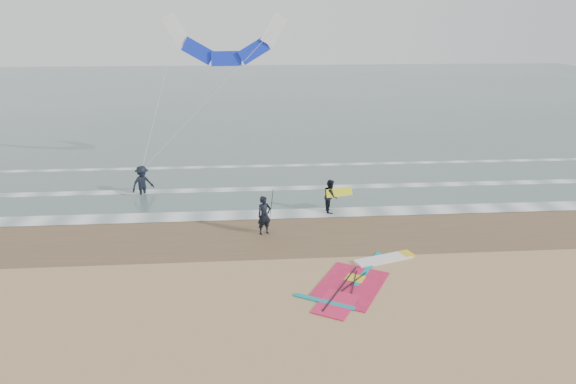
{
  "coord_description": "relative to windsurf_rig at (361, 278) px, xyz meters",
  "views": [
    {
      "loc": [
        -2.87,
        -14.2,
        8.76
      ],
      "look_at": [
        -1.36,
        5.0,
        2.2
      ],
      "focal_mm": 32.0,
      "sensor_mm": 36.0,
      "label": 1
    }
  ],
  "objects": [
    {
      "name": "carried_kiteboard",
      "position": [
        0.34,
        6.54,
        0.98
      ],
      "size": [
        1.3,
        0.51,
        0.39
      ],
      "color": "yellow",
      "rests_on": "ground"
    },
    {
      "name": "surf_kite",
      "position": [
        -5.0,
        14.3,
        7.3
      ],
      "size": [
        7.93,
        4.56,
        7.79
      ],
      "color": "white",
      "rests_on": "ground"
    },
    {
      "name": "person_standing",
      "position": [
        -3.26,
        4.27,
        0.81
      ],
      "size": [
        0.73,
        0.62,
        1.69
      ],
      "primitive_type": "imported",
      "rotation": [
        0.0,
        0.0,
        0.42
      ],
      "color": "black",
      "rests_on": "ground"
    },
    {
      "name": "windsurf_rig",
      "position": [
        0.0,
        0.0,
        0.0
      ],
      "size": [
        4.93,
        4.67,
        0.12
      ],
      "color": "white",
      "rests_on": "ground"
    },
    {
      "name": "held_pole",
      "position": [
        -2.96,
        4.27,
        1.2
      ],
      "size": [
        0.17,
        0.86,
        1.82
      ],
      "color": "black",
      "rests_on": "ground"
    },
    {
      "name": "wet_sand_band",
      "position": [
        -0.97,
        4.27,
        -0.03
      ],
      "size": [
        120.0,
        5.0,
        0.01
      ],
      "primitive_type": "cube",
      "color": "brown",
      "rests_on": "ground"
    },
    {
      "name": "ground",
      "position": [
        -0.97,
        -1.73,
        -0.03
      ],
      "size": [
        120.0,
        120.0,
        0.0
      ],
      "primitive_type": "plane",
      "color": "tan",
      "rests_on": "ground"
    },
    {
      "name": "person_wading",
      "position": [
        -9.38,
        9.9,
        0.92
      ],
      "size": [
        1.39,
        1.32,
        1.9
      ],
      "primitive_type": "imported",
      "rotation": [
        0.0,
        0.0,
        0.69
      ],
      "color": "black",
      "rests_on": "ground"
    },
    {
      "name": "foam_waterline",
      "position": [
        -0.97,
        8.72,
        -0.0
      ],
      "size": [
        120.0,
        9.15,
        0.02
      ],
      "color": "white",
      "rests_on": "ground"
    },
    {
      "name": "person_walking",
      "position": [
        -0.06,
        6.64,
        0.76
      ],
      "size": [
        0.61,
        0.78,
        1.59
      ],
      "primitive_type": "imported",
      "rotation": [
        0.0,
        0.0,
        1.58
      ],
      "color": "black",
      "rests_on": "ground"
    },
    {
      "name": "sea_water",
      "position": [
        -0.97,
        46.27,
        -0.02
      ],
      "size": [
        120.0,
        80.0,
        0.02
      ],
      "primitive_type": "cube",
      "color": "#47605E",
      "rests_on": "ground"
    }
  ]
}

